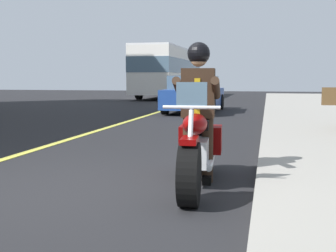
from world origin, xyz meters
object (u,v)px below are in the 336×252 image
(motorcycle_main, at_px, (197,149))
(rider_main, at_px, (198,100))
(bus_near, at_px, (169,70))
(car_silver, at_px, (195,94))

(motorcycle_main, bearing_deg, rider_main, -174.68)
(bus_near, bearing_deg, car_silver, 17.39)
(motorcycle_main, relative_size, rider_main, 1.28)
(motorcycle_main, height_order, rider_main, rider_main)
(bus_near, bearing_deg, rider_main, 13.85)
(motorcycle_main, distance_m, car_silver, 11.57)
(motorcycle_main, xyz_separation_m, rider_main, (-0.19, -0.02, 0.58))
(rider_main, bearing_deg, bus_near, -166.15)
(rider_main, relative_size, bus_near, 0.16)
(rider_main, xyz_separation_m, car_silver, (-11.22, -1.94, -0.35))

